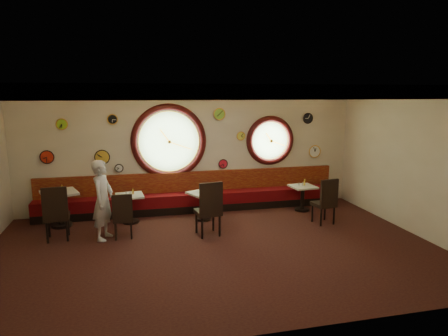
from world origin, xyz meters
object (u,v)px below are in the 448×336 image
condiment_d_bottle (304,182)px  chair_a (56,210)px  chair_d (326,198)px  condiment_a_pepper (60,189)px  chair_b (123,213)px  condiment_b_bottle (133,191)px  condiment_d_pepper (303,184)px  table_d (303,195)px  waiter (103,200)px  table_b (130,205)px  condiment_d_salt (299,184)px  table_c (203,202)px  condiment_b_pepper (130,193)px  condiment_a_salt (57,189)px  chair_c (209,205)px  condiment_c_salt (200,190)px  condiment_c_pepper (206,191)px  condiment_c_bottle (206,188)px  condiment_b_salt (126,193)px  condiment_a_bottle (62,188)px  table_a (60,205)px

condiment_d_bottle → chair_a: bearing=-171.3°
chair_d → condiment_a_pepper: size_ratio=7.74×
chair_b → condiment_b_bottle: size_ratio=4.31×
chair_a → condiment_d_pepper: (5.99, 0.89, 0.05)m
table_d → chair_b: chair_b is taller
condiment_d_bottle → waiter: bearing=-168.8°
table_b → condiment_d_salt: bearing=0.4°
table_c → condiment_b_pepper: bearing=174.1°
table_b → condiment_a_salt: 1.70m
chair_c → condiment_c_salt: size_ratio=8.55×
condiment_c_pepper → waiter: 2.49m
waiter → condiment_b_bottle: bearing=-10.9°
condiment_c_bottle → condiment_b_pepper: bearing=175.3°
table_c → condiment_b_salt: (-1.83, 0.18, 0.30)m
table_c → table_d: table_c is taller
condiment_a_bottle → condiment_b_salt: bearing=-7.0°
chair_b → chair_d: size_ratio=0.90×
chair_a → condiment_b_bottle: size_ratio=5.12×
condiment_d_salt → condiment_d_bottle: (0.15, -0.00, 0.04)m
table_d → condiment_d_pepper: 0.30m
table_c → condiment_c_salt: 0.31m
table_c → condiment_c_salt: (-0.07, 0.03, 0.30)m
condiment_a_salt → condiment_b_bottle: bearing=-3.3°
table_b → condiment_c_bottle: bearing=-4.8°
table_b → condiment_b_pepper: size_ratio=7.57×
condiment_c_pepper → chair_a: bearing=-168.6°
chair_c → condiment_a_salt: size_ratio=8.85×
condiment_d_bottle → condiment_c_pepper: bearing=-174.8°
condiment_d_salt → condiment_c_bottle: size_ratio=0.50×
table_d → condiment_c_pepper: condiment_c_pepper is taller
condiment_c_pepper → condiment_b_bottle: (-1.74, 0.27, 0.02)m
table_a → table_d: bearing=-1.1°
condiment_a_salt → condiment_d_salt: (6.03, -0.12, -0.16)m
condiment_c_salt → waiter: waiter is taller
chair_a → condiment_b_pepper: 1.77m
table_c → chair_b: 2.11m
chair_b → condiment_d_salt: 4.68m
table_c → condiment_a_salt: size_ratio=9.77×
chair_d → waiter: (-5.09, 0.22, 0.22)m
condiment_a_pepper → condiment_d_pepper: (6.04, -0.12, -0.16)m
table_c → waiter: bearing=-160.9°
condiment_a_salt → condiment_b_pepper: bearing=-5.3°
condiment_c_bottle → condiment_d_salt: bearing=4.2°
chair_c → condiment_a_salt: chair_c is taller
table_d → condiment_d_bottle: 0.35m
table_d → condiment_a_bottle: 6.03m
table_b → table_a: bearing=176.5°
condiment_a_bottle → condiment_c_bottle: size_ratio=0.81×
table_a → condiment_a_pepper: 0.36m
condiment_b_pepper → condiment_c_bottle: bearing=-4.7°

